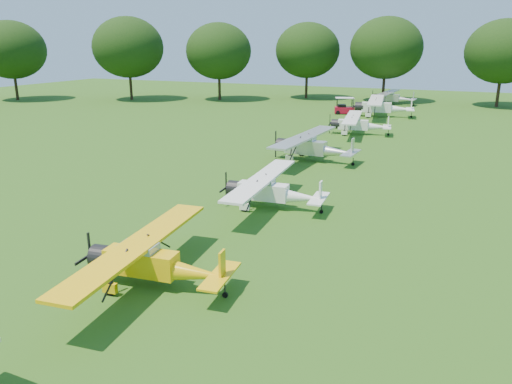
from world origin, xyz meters
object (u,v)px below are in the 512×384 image
aircraft_4 (312,145)px  aircraft_7 (392,97)px  aircraft_3 (271,189)px  aircraft_5 (358,123)px  aircraft_6 (381,106)px  golf_cart (344,108)px  aircraft_2 (152,260)px

aircraft_4 → aircraft_7: size_ratio=1.05×
aircraft_3 → aircraft_7: size_ratio=0.92×
aircraft_5 → aircraft_7: (-0.78, 27.03, 0.05)m
aircraft_3 → aircraft_6: bearing=86.9°
golf_cart → aircraft_7: bearing=53.5°
aircraft_5 → golf_cart: (-4.97, 14.37, -0.43)m
aircraft_6 → golf_cart: bearing=162.4°
aircraft_5 → aircraft_4: bearing=-101.8°
aircraft_2 → aircraft_4: size_ratio=0.88×
aircraft_2 → aircraft_5: 35.97m
aircraft_3 → aircraft_4: 12.17m
aircraft_2 → aircraft_6: (-0.06, 49.53, 0.28)m
aircraft_7 → golf_cart: bearing=-104.8°
aircraft_6 → aircraft_7: bearing=84.8°
aircraft_6 → aircraft_7: 13.48m
aircraft_7 → aircraft_3: bearing=-85.0°
aircraft_2 → aircraft_7: 63.00m
aircraft_3 → aircraft_6: 38.93m
golf_cart → aircraft_4: bearing=-99.4°
aircraft_5 → aircraft_7: size_ratio=0.96×
aircraft_5 → aircraft_7: 27.04m
aircraft_2 → aircraft_6: bearing=84.2°
aircraft_6 → golf_cart: aircraft_6 is taller
aircraft_3 → aircraft_5: (-0.64, 25.36, 0.05)m
aircraft_5 → aircraft_2: bearing=-98.6°
aircraft_2 → aircraft_4: aircraft_4 is taller
aircraft_2 → aircraft_3: 10.63m
aircraft_6 → aircraft_7: aircraft_6 is taller
aircraft_2 → aircraft_4: bearing=86.0°
aircraft_2 → aircraft_6: size_ratio=0.80×
aircraft_4 → aircraft_6: 26.84m
aircraft_5 → aircraft_6: aircraft_6 is taller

